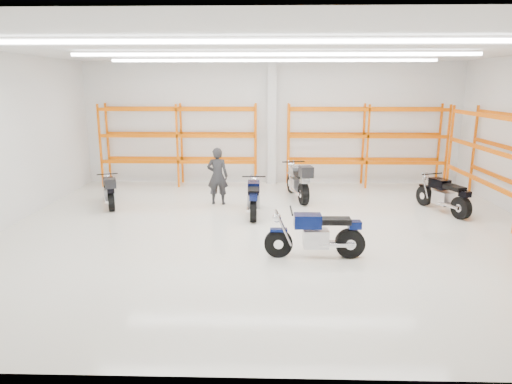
{
  "coord_description": "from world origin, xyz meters",
  "views": [
    {
      "loc": [
        -0.12,
        -11.15,
        3.69
      ],
      "look_at": [
        -0.44,
        0.5,
        0.92
      ],
      "focal_mm": 32.0,
      "sensor_mm": 36.0,
      "label": 1
    }
  ],
  "objects_px": {
    "motorcycle_back_d": "(445,196)",
    "structural_column": "(272,124)",
    "motorcycle_back_b": "(254,199)",
    "standing_man": "(218,176)",
    "motorcycle_main": "(319,235)",
    "motorcycle_back_a": "(110,191)",
    "motorcycle_back_c": "(299,182)"
  },
  "relations": [
    {
      "from": "motorcycle_back_b",
      "to": "standing_man",
      "type": "xyz_separation_m",
      "value": [
        -1.16,
        1.23,
        0.41
      ]
    },
    {
      "from": "standing_man",
      "to": "motorcycle_back_d",
      "type": "bearing_deg",
      "value": 176.64
    },
    {
      "from": "motorcycle_back_c",
      "to": "structural_column",
      "type": "height_order",
      "value": "structural_column"
    },
    {
      "from": "motorcycle_main",
      "to": "structural_column",
      "type": "xyz_separation_m",
      "value": [
        -0.99,
        7.58,
        1.75
      ]
    },
    {
      "from": "standing_man",
      "to": "structural_column",
      "type": "distance_m",
      "value": 3.79
    },
    {
      "from": "structural_column",
      "to": "motorcycle_back_b",
      "type": "bearing_deg",
      "value": -97.13
    },
    {
      "from": "motorcycle_back_a",
      "to": "structural_column",
      "type": "bearing_deg",
      "value": 35.58
    },
    {
      "from": "motorcycle_back_d",
      "to": "standing_man",
      "type": "xyz_separation_m",
      "value": [
        -6.73,
        0.83,
        0.39
      ]
    },
    {
      "from": "motorcycle_main",
      "to": "standing_man",
      "type": "relative_size",
      "value": 1.22
    },
    {
      "from": "motorcycle_back_d",
      "to": "standing_man",
      "type": "relative_size",
      "value": 1.17
    },
    {
      "from": "motorcycle_back_c",
      "to": "motorcycle_back_d",
      "type": "relative_size",
      "value": 1.16
    },
    {
      "from": "motorcycle_back_a",
      "to": "standing_man",
      "type": "height_order",
      "value": "standing_man"
    },
    {
      "from": "motorcycle_main",
      "to": "motorcycle_back_a",
      "type": "distance_m",
      "value": 7.19
    },
    {
      "from": "motorcycle_back_a",
      "to": "motorcycle_back_d",
      "type": "xyz_separation_m",
      "value": [
        10.0,
        -0.38,
        0.01
      ]
    },
    {
      "from": "motorcycle_main",
      "to": "motorcycle_back_d",
      "type": "height_order",
      "value": "motorcycle_main"
    },
    {
      "from": "motorcycle_main",
      "to": "motorcycle_back_a",
      "type": "relative_size",
      "value": 1.15
    },
    {
      "from": "motorcycle_main",
      "to": "motorcycle_back_b",
      "type": "relative_size",
      "value": 1.04
    },
    {
      "from": "motorcycle_back_b",
      "to": "structural_column",
      "type": "bearing_deg",
      "value": 82.87
    },
    {
      "from": "motorcycle_back_a",
      "to": "motorcycle_back_c",
      "type": "height_order",
      "value": "motorcycle_back_c"
    },
    {
      "from": "motorcycle_main",
      "to": "motorcycle_back_d",
      "type": "xyz_separation_m",
      "value": [
        4.04,
        3.64,
        -0.0
      ]
    },
    {
      "from": "motorcycle_back_b",
      "to": "structural_column",
      "type": "height_order",
      "value": "structural_column"
    },
    {
      "from": "motorcycle_back_a",
      "to": "motorcycle_back_b",
      "type": "relative_size",
      "value": 0.9
    },
    {
      "from": "motorcycle_back_c",
      "to": "structural_column",
      "type": "xyz_separation_m",
      "value": [
        -0.86,
        2.5,
        1.65
      ]
    },
    {
      "from": "motorcycle_back_d",
      "to": "standing_man",
      "type": "bearing_deg",
      "value": 172.99
    },
    {
      "from": "motorcycle_main",
      "to": "motorcycle_back_c",
      "type": "height_order",
      "value": "motorcycle_back_c"
    },
    {
      "from": "motorcycle_main",
      "to": "motorcycle_back_a",
      "type": "xyz_separation_m",
      "value": [
        -5.96,
        4.02,
        -0.02
      ]
    },
    {
      "from": "motorcycle_back_d",
      "to": "structural_column",
      "type": "xyz_separation_m",
      "value": [
        -5.02,
        3.94,
        1.75
      ]
    },
    {
      "from": "motorcycle_main",
      "to": "motorcycle_back_d",
      "type": "distance_m",
      "value": 5.44
    },
    {
      "from": "motorcycle_back_a",
      "to": "motorcycle_back_c",
      "type": "bearing_deg",
      "value": 10.3
    },
    {
      "from": "standing_man",
      "to": "structural_column",
      "type": "height_order",
      "value": "structural_column"
    },
    {
      "from": "motorcycle_back_b",
      "to": "motorcycle_back_d",
      "type": "bearing_deg",
      "value": 4.11
    },
    {
      "from": "motorcycle_main",
      "to": "motorcycle_back_c",
      "type": "bearing_deg",
      "value": 91.39
    }
  ]
}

